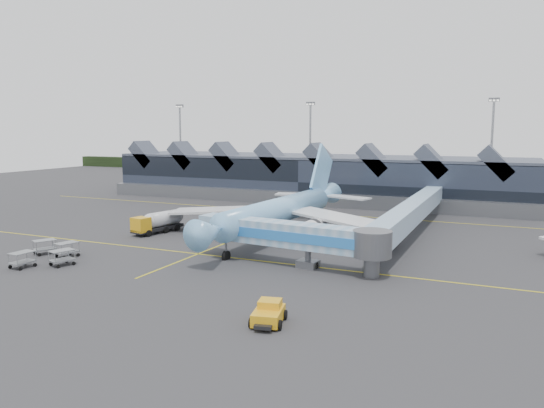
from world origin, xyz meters
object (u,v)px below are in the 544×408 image
at_px(main_airliner, 282,210).
at_px(fuel_truck, 159,221).
at_px(pushback_tug, 269,314).
at_px(jet_bridge, 300,237).

relative_size(main_airliner, fuel_truck, 4.48).
height_order(fuel_truck, pushback_tug, fuel_truck).
relative_size(main_airliner, jet_bridge, 1.75).
bearing_deg(jet_bridge, pushback_tug, -70.23).
bearing_deg(pushback_tug, fuel_truck, 125.66).
xyz_separation_m(main_airliner, fuel_truck, (-17.84, -4.70, -2.17)).
relative_size(jet_bridge, fuel_truck, 2.56).
bearing_deg(jet_bridge, fuel_truck, 165.78).
height_order(main_airliner, fuel_truck, main_airliner).
bearing_deg(fuel_truck, main_airliner, 25.82).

